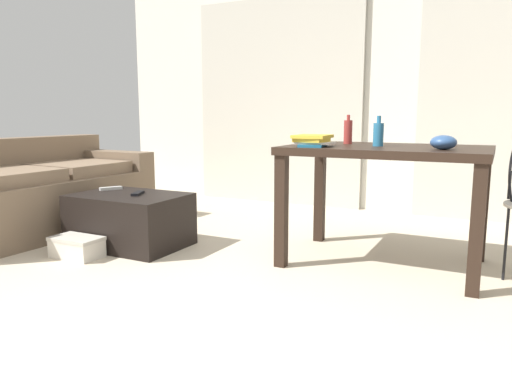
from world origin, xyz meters
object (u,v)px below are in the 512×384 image
at_px(coffee_table, 130,220).
at_px(book_stack, 313,140).
at_px(shoebox, 77,247).
at_px(bottle_far, 348,132).
at_px(bowl, 444,142).
at_px(couch, 38,193).
at_px(tv_remote_primary, 111,188).
at_px(tv_remote_secondary, 138,193).
at_px(bottle_near, 378,134).
at_px(craft_table, 386,163).

height_order(coffee_table, book_stack, book_stack).
distance_m(coffee_table, shoebox, 0.44).
distance_m(bottle_far, bowl, 0.71).
xyz_separation_m(couch, tv_remote_primary, (0.76, 0.06, 0.09)).
bearing_deg(tv_remote_secondary, book_stack, -15.05).
bearing_deg(bottle_near, bottle_far, 146.57).
xyz_separation_m(bottle_near, bottle_far, (-0.24, 0.16, 0.01)).
xyz_separation_m(bottle_far, tv_remote_primary, (-1.74, -0.46, -0.45)).
relative_size(bottle_far, shoebox, 0.57).
height_order(bottle_far, book_stack, bottle_far).
height_order(bottle_far, tv_remote_secondary, bottle_far).
height_order(craft_table, book_stack, book_stack).
relative_size(couch, craft_table, 1.50).
relative_size(coffee_table, craft_table, 0.66).
height_order(bottle_far, bowl, bottle_far).
bearing_deg(book_stack, bowl, 5.29).
distance_m(bottle_near, book_stack, 0.42).
bearing_deg(book_stack, bottle_near, 29.95).
xyz_separation_m(coffee_table, tv_remote_secondary, (0.07, 0.02, 0.20)).
height_order(craft_table, bottle_near, bottle_near).
bearing_deg(book_stack, shoebox, -158.26).
xyz_separation_m(bottle_near, tv_remote_primary, (-1.98, -0.30, -0.45)).
relative_size(bottle_far, book_stack, 0.68).
xyz_separation_m(book_stack, shoebox, (-1.47, -0.59, -0.73)).
height_order(bottle_near, tv_remote_secondary, bottle_near).
bearing_deg(shoebox, bottle_near, 23.44).
bearing_deg(coffee_table, craft_table, 13.20).
xyz_separation_m(bottle_near, book_stack, (-0.36, -0.21, -0.04)).
bearing_deg(shoebox, book_stack, 21.74).
xyz_separation_m(couch, tv_remote_secondary, (1.10, -0.02, 0.09)).
relative_size(coffee_table, tv_remote_primary, 4.79).
height_order(bottle_near, bottle_far, bottle_far).
bearing_deg(bottle_near, bowl, -18.78).
xyz_separation_m(couch, coffee_table, (1.03, -0.04, -0.12)).
bearing_deg(shoebox, tv_remote_primary, 106.45).
bearing_deg(coffee_table, bowl, 6.93).
height_order(couch, book_stack, book_stack).
xyz_separation_m(tv_remote_primary, shoebox, (0.15, -0.50, -0.33)).
xyz_separation_m(bottle_far, book_stack, (-0.12, -0.37, -0.04)).
xyz_separation_m(couch, shoebox, (0.91, -0.44, -0.24)).
distance_m(bottle_far, book_stack, 0.39).
bearing_deg(bowl, coffee_table, -173.07).
height_order(bowl, tv_remote_primary, bowl).
height_order(tv_remote_secondary, shoebox, tv_remote_secondary).
height_order(couch, tv_remote_primary, couch).
bearing_deg(tv_remote_secondary, tv_remote_primary, 144.13).
xyz_separation_m(craft_table, bottle_near, (-0.05, -0.02, 0.19)).
bearing_deg(coffee_table, tv_remote_primary, 160.15).
distance_m(craft_table, tv_remote_primary, 2.07).
relative_size(craft_table, book_stack, 4.29).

